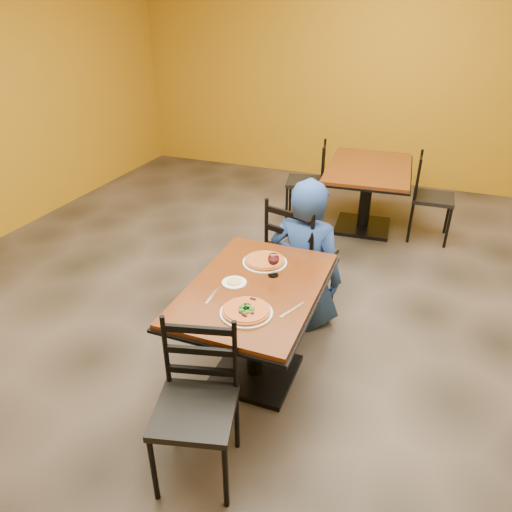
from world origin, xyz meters
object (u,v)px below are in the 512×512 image
at_px(chair_second_left, 305,182).
at_px(chair_second_right, 433,198).
at_px(chair_main_near, 195,412).
at_px(pizza_main, 246,310).
at_px(pizza_far, 265,260).
at_px(plate_main, 246,313).
at_px(diner, 306,253).
at_px(table_main, 255,310).
at_px(chair_main_far, 301,254).
at_px(plate_far, 265,262).
at_px(side_plate, 234,283).
at_px(table_second, 367,182).
at_px(wine_glass, 273,264).

relative_size(chair_second_left, chair_second_right, 1.01).
relative_size(chair_main_near, pizza_main, 3.25).
bearing_deg(pizza_far, chair_second_right, 67.10).
bearing_deg(pizza_far, chair_second_left, 99.09).
height_order(plate_main, pizza_main, pizza_main).
bearing_deg(diner, table_main, 85.02).
distance_m(chair_main_far, plate_far, 0.70).
distance_m(chair_second_left, side_plate, 2.82).
xyz_separation_m(plate_main, plate_far, (-0.11, 0.60, 0.00)).
relative_size(table_main, chair_second_right, 1.31).
height_order(chair_main_near, chair_main_far, chair_main_far).
bearing_deg(diner, chair_main_near, 88.94).
height_order(pizza_main, pizza_far, same).
xyz_separation_m(diner, pizza_far, (-0.16, -0.50, 0.16)).
height_order(diner, pizza_main, diner).
xyz_separation_m(chair_second_right, side_plate, (-1.13, -2.79, 0.28)).
distance_m(pizza_main, side_plate, 0.34).
distance_m(chair_main_near, pizza_far, 1.18).
distance_m(table_second, chair_main_near, 3.62).
bearing_deg(chair_second_left, plate_main, -1.83).
distance_m(table_main, side_plate, 0.24).
bearing_deg(chair_second_right, plate_main, 161.35).
relative_size(chair_second_right, plate_far, 3.04).
height_order(table_main, plate_main, plate_main).
bearing_deg(diner, chair_second_left, -70.77).
relative_size(table_second, plate_far, 4.58).
relative_size(pizza_main, side_plate, 1.77).
xyz_separation_m(chair_main_near, chair_second_left, (-0.43, 3.61, 0.01)).
relative_size(table_main, chair_main_near, 1.33).
height_order(chair_main_near, wine_glass, wine_glass).
bearing_deg(chair_main_far, chair_second_right, -102.38).
relative_size(chair_main_far, wine_glass, 5.66).
xyz_separation_m(plate_main, pizza_main, (0.00, 0.00, 0.02)).
xyz_separation_m(table_main, chair_main_near, (-0.01, -0.84, -0.10)).
distance_m(table_main, plate_main, 0.37).
distance_m(chair_second_left, plate_far, 2.52).
distance_m(chair_second_right, side_plate, 3.03).
bearing_deg(plate_far, plate_main, -79.89).
relative_size(chair_main_far, plate_main, 3.29).
bearing_deg(plate_far, chair_main_near, -88.32).
distance_m(chair_second_left, pizza_main, 3.13).
bearing_deg(diner, chair_second_right, -110.72).
relative_size(side_plate, wine_glass, 0.89).
xyz_separation_m(chair_second_right, plate_far, (-1.04, -2.47, 0.28)).
bearing_deg(plate_far, side_plate, -105.67).
bearing_deg(plate_main, diner, 87.16).
xyz_separation_m(plate_main, pizza_far, (-0.11, 0.60, 0.02)).
height_order(chair_main_far, wine_glass, chair_main_far).
xyz_separation_m(table_main, chair_second_right, (1.00, 2.77, -0.09)).
bearing_deg(pizza_main, wine_glass, 89.59).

